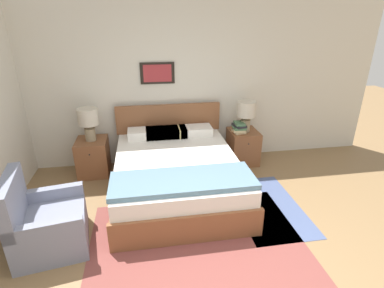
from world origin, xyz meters
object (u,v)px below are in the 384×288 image
at_px(bed, 176,173).
at_px(nightstand_near_window, 93,157).
at_px(table_lamp_by_door, 246,112).
at_px(nightstand_by_door, 243,146).
at_px(armchair, 46,224).
at_px(table_lamp_near_window, 88,120).

height_order(bed, nightstand_near_window, bed).
bearing_deg(nightstand_near_window, bed, -32.66).
bearing_deg(table_lamp_by_door, nightstand_by_door, 179.00).
bearing_deg(bed, armchair, -150.36).
bearing_deg(nightstand_by_door, nightstand_near_window, 180.00).
relative_size(armchair, nightstand_near_window, 1.55).
distance_m(armchair, nightstand_by_door, 3.22).
xyz_separation_m(nightstand_near_window, table_lamp_by_door, (2.50, -0.00, 0.62)).
bearing_deg(armchair, nightstand_near_window, 161.13).
bearing_deg(table_lamp_near_window, table_lamp_by_door, 0.00).
height_order(armchair, nightstand_near_window, armchair).
relative_size(table_lamp_near_window, table_lamp_by_door, 1.00).
relative_size(armchair, table_lamp_by_door, 1.74).
distance_m(bed, nightstand_near_window, 1.47).
relative_size(bed, nightstand_by_door, 3.79).
bearing_deg(table_lamp_by_door, armchair, -149.16).
bearing_deg(nightstand_near_window, nightstand_by_door, 0.00).
height_order(armchair, nightstand_by_door, armchair).
height_order(bed, table_lamp_by_door, table_lamp_by_door).
distance_m(armchair, table_lamp_by_door, 3.30).
distance_m(nightstand_near_window, table_lamp_by_door, 2.58).
xyz_separation_m(bed, table_lamp_near_window, (-1.24, 0.80, 0.59)).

